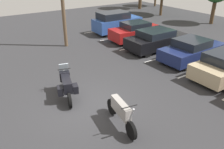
{
  "coord_description": "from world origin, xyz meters",
  "views": [
    {
      "loc": [
        8.07,
        -3.96,
        5.74
      ],
      "look_at": [
        -0.12,
        1.54,
        1.0
      ],
      "focal_mm": 37.66,
      "sensor_mm": 36.0,
      "label": 1
    }
  ],
  "objects": [
    {
      "name": "motorcycle_third",
      "position": [
        2.12,
        0.45,
        0.62
      ],
      "size": [
        2.34,
        0.67,
        1.33
      ],
      "color": "black",
      "rests_on": "ground"
    },
    {
      "name": "parking_stripes",
      "position": [
        -2.16,
        7.86,
        0.0
      ],
      "size": [
        16.39,
        4.94,
        0.01
      ],
      "color": "silver",
      "rests_on": "ground"
    },
    {
      "name": "motorcycle_touring",
      "position": [
        -1.02,
        -0.39,
        0.67
      ],
      "size": [
        2.27,
        1.1,
        1.43
      ],
      "color": "black",
      "rests_on": "ground"
    },
    {
      "name": "ground",
      "position": [
        0.0,
        0.0,
        -0.05
      ],
      "size": [
        44.0,
        44.0,
        0.1
      ],
      "primitive_type": "cube",
      "color": "#2D2D30"
    },
    {
      "name": "car_red",
      "position": [
        -6.05,
        7.83,
        0.74
      ],
      "size": [
        2.01,
        4.31,
        1.51
      ],
      "color": "maroon",
      "rests_on": "ground"
    },
    {
      "name": "car_navy",
      "position": [
        -0.78,
        8.13,
        0.69
      ],
      "size": [
        2.05,
        4.6,
        1.45
      ],
      "color": "navy",
      "rests_on": "ground"
    },
    {
      "name": "car_black",
      "position": [
        -3.62,
        7.71,
        0.73
      ],
      "size": [
        1.94,
        4.57,
        1.45
      ],
      "color": "black",
      "rests_on": "ground"
    },
    {
      "name": "car_blue",
      "position": [
        -8.88,
        7.89,
        0.92
      ],
      "size": [
        1.9,
        4.27,
        1.86
      ],
      "color": "#2D519E",
      "rests_on": "ground"
    }
  ]
}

